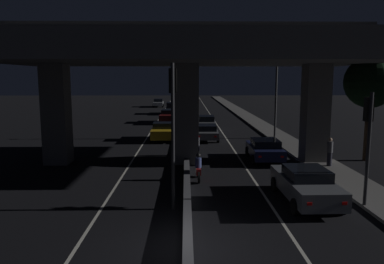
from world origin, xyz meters
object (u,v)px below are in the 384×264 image
(pedestrian_on_sidewalk, at_px, (330,152))
(motorcycle_red_filtering_near, at_px, (198,169))
(motorcycle_blue_filtering_mid, at_px, (197,146))
(car_grey_lead, at_px, (305,184))
(street_lamp, at_px, (271,86))
(car_silver_fourth_oncoming, at_px, (158,103))
(car_black_third_oncoming, at_px, (172,108))
(car_taxi_yellow_lead_oncoming, at_px, (163,131))
(car_grey_third, at_px, (206,132))
(traffic_light_right_of_median, at_px, (368,130))
(traffic_light_left_of_median, at_px, (173,112))
(car_dark_red_second_oncoming, at_px, (169,116))
(car_grey_fourth, at_px, (207,122))
(car_dark_blue_second, at_px, (265,149))

(pedestrian_on_sidewalk, bearing_deg, motorcycle_red_filtering_near, -162.21)
(motorcycle_blue_filtering_mid, bearing_deg, car_grey_lead, -158.83)
(street_lamp, distance_m, car_grey_lead, 17.22)
(car_silver_fourth_oncoming, bearing_deg, car_grey_lead, 9.24)
(car_black_third_oncoming, relative_size, pedestrian_on_sidewalk, 2.83)
(car_grey_lead, height_order, car_taxi_yellow_lead_oncoming, car_taxi_yellow_lead_oncoming)
(car_grey_lead, bearing_deg, car_grey_third, 10.66)
(street_lamp, bearing_deg, car_grey_third, -172.72)
(traffic_light_right_of_median, distance_m, motorcycle_blue_filtering_mid, 12.43)
(traffic_light_left_of_median, height_order, car_dark_red_second_oncoming, traffic_light_left_of_median)
(traffic_light_left_of_median, height_order, car_grey_fourth, traffic_light_left_of_median)
(car_grey_lead, relative_size, car_black_third_oncoming, 1.02)
(car_silver_fourth_oncoming, xyz_separation_m, motorcycle_red_filtering_near, (5.55, -48.59, -0.14))
(street_lamp, xyz_separation_m, car_grey_fourth, (-5.19, 5.52, -3.74))
(car_grey_fourth, distance_m, car_silver_fourth_oncoming, 30.65)
(car_dark_blue_second, bearing_deg, car_grey_fourth, 12.77)
(car_grey_lead, bearing_deg, car_black_third_oncoming, 9.23)
(car_grey_third, relative_size, pedestrian_on_sidewalk, 2.63)
(traffic_light_left_of_median, relative_size, car_taxi_yellow_lead_oncoming, 1.42)
(car_silver_fourth_oncoming, height_order, pedestrian_on_sidewalk, pedestrian_on_sidewalk)
(traffic_light_right_of_median, xyz_separation_m, car_black_third_oncoming, (-9.20, 39.58, -2.31))
(car_grey_third, bearing_deg, street_lamp, -81.24)
(motorcycle_blue_filtering_mid, distance_m, pedestrian_on_sidewalk, 8.44)
(traffic_light_right_of_median, height_order, car_dark_blue_second, traffic_light_right_of_median)
(car_dark_blue_second, relative_size, car_grey_third, 0.96)
(street_lamp, bearing_deg, car_black_third_oncoming, 112.66)
(traffic_light_left_of_median, bearing_deg, car_dark_red_second_oncoming, 92.92)
(car_dark_blue_second, distance_m, car_taxi_yellow_lead_oncoming, 10.51)
(car_grey_third, distance_m, pedestrian_on_sidewalk, 12.02)
(car_taxi_yellow_lead_oncoming, xyz_separation_m, motorcycle_blue_filtering_mid, (2.68, -6.32, -0.13))
(traffic_light_left_of_median, relative_size, traffic_light_right_of_median, 1.24)
(traffic_light_right_of_median, bearing_deg, traffic_light_left_of_median, -179.92)
(traffic_light_left_of_median, height_order, car_silver_fourth_oncoming, traffic_light_left_of_median)
(traffic_light_right_of_median, relative_size, motorcycle_blue_filtering_mid, 2.61)
(car_black_third_oncoming, bearing_deg, car_grey_third, 7.72)
(car_grey_third, xyz_separation_m, car_silver_fourth_oncoming, (-6.65, 36.07, 0.06))
(car_dark_red_second_oncoming, xyz_separation_m, pedestrian_on_sidewalk, (10.31, -22.17, 0.16))
(street_lamp, distance_m, car_grey_fourth, 8.45)
(street_lamp, bearing_deg, car_taxi_yellow_lead_oncoming, -175.44)
(car_grey_lead, xyz_separation_m, car_dark_blue_second, (-0.03, 8.03, -0.05))
(car_grey_lead, xyz_separation_m, motorcycle_red_filtering_near, (-4.41, 3.44, -0.16))
(car_dark_blue_second, relative_size, car_grey_fourth, 0.93)
(car_silver_fourth_oncoming, bearing_deg, traffic_light_left_of_median, 3.20)
(motorcycle_red_filtering_near, bearing_deg, car_grey_lead, -129.05)
(street_lamp, bearing_deg, car_silver_fourth_oncoming, 109.03)
(street_lamp, distance_m, car_grey_third, 6.75)
(motorcycle_red_filtering_near, height_order, pedestrian_on_sidewalk, pedestrian_on_sidewalk)
(car_grey_fourth, xyz_separation_m, motorcycle_blue_filtering_mid, (-1.33, -12.57, -0.12))
(car_silver_fourth_oncoming, relative_size, pedestrian_on_sidewalk, 2.68)
(car_grey_third, relative_size, car_silver_fourth_oncoming, 0.98)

